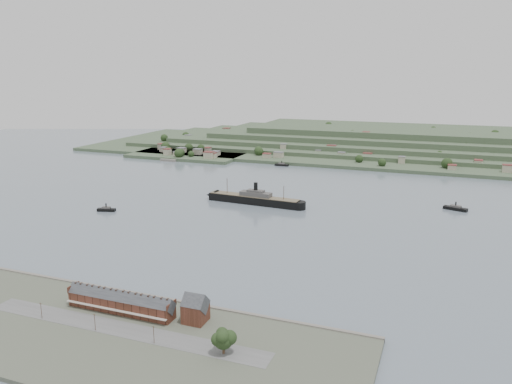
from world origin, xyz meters
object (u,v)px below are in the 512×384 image
(terrace_row, at_px, (121,302))
(fig_tree, at_px, (224,339))
(gabled_building, at_px, (195,309))
(steamship, at_px, (251,199))
(tugboat, at_px, (106,209))

(terrace_row, relative_size, fig_tree, 5.02)
(gabled_building, xyz_separation_m, fig_tree, (23.19, -19.94, 0.58))
(terrace_row, distance_m, steamship, 214.68)
(tugboat, bearing_deg, terrace_row, -50.67)
(gabled_building, relative_size, steamship, 0.15)
(steamship, relative_size, fig_tree, 8.63)
(steamship, distance_m, tugboat, 122.72)
(terrace_row, xyz_separation_m, gabled_building, (37.50, 4.02, 1.34))
(tugboat, bearing_deg, steamship, 32.82)
(tugboat, relative_size, fig_tree, 1.42)
(gabled_building, bearing_deg, tugboat, 137.83)
(terrace_row, distance_m, tugboat, 190.68)
(gabled_building, height_order, fig_tree, gabled_building)
(gabled_building, distance_m, tugboat, 213.71)
(gabled_building, distance_m, fig_tree, 30.59)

